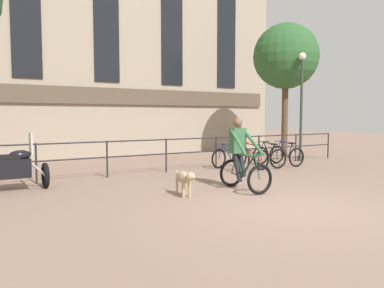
# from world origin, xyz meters

# --- Properties ---
(ground_plane) EXTENTS (60.00, 60.00, 0.00)m
(ground_plane) POSITION_xyz_m (0.00, 0.00, 0.00)
(ground_plane) COLOR #8E7060
(canal_railing) EXTENTS (15.05, 0.05, 1.05)m
(canal_railing) POSITION_xyz_m (-0.00, 5.20, 0.71)
(canal_railing) COLOR #232326
(canal_railing) RESTS_ON ground_plane
(building_facade) EXTENTS (18.00, 0.72, 11.86)m
(building_facade) POSITION_xyz_m (-0.00, 10.99, 5.91)
(building_facade) COLOR gray
(building_facade) RESTS_ON ground_plane
(cyclist_with_bike) EXTENTS (0.74, 1.20, 1.70)m
(cyclist_with_bike) POSITION_xyz_m (0.30, 1.88, 0.76)
(cyclist_with_bike) COLOR black
(cyclist_with_bike) RESTS_ON ground_plane
(dog) EXTENTS (0.28, 0.94, 0.58)m
(dog) POSITION_xyz_m (-1.27, 1.87, 0.41)
(dog) COLOR tan
(dog) RESTS_ON ground_plane
(parked_motorcycle) EXTENTS (1.58, 0.64, 1.35)m
(parked_motorcycle) POSITION_xyz_m (-4.40, 4.48, 0.56)
(parked_motorcycle) COLOR black
(parked_motorcycle) RESTS_ON ground_plane
(parked_bicycle_near_lamp) EXTENTS (0.84, 1.21, 0.86)m
(parked_bicycle_near_lamp) POSITION_xyz_m (1.99, 4.54, 0.36)
(parked_bicycle_near_lamp) COLOR black
(parked_bicycle_near_lamp) RESTS_ON ground_plane
(parked_bicycle_mid_left) EXTENTS (0.73, 1.15, 0.86)m
(parked_bicycle_mid_left) POSITION_xyz_m (2.81, 4.54, 0.36)
(parked_bicycle_mid_left) COLOR black
(parked_bicycle_mid_left) RESTS_ON ground_plane
(parked_bicycle_mid_right) EXTENTS (0.81, 1.19, 0.86)m
(parked_bicycle_mid_right) POSITION_xyz_m (3.64, 4.54, 0.36)
(parked_bicycle_mid_right) COLOR black
(parked_bicycle_mid_right) RESTS_ON ground_plane
(parked_bicycle_far_end) EXTENTS (0.75, 1.16, 0.86)m
(parked_bicycle_far_end) POSITION_xyz_m (4.46, 4.54, 0.36)
(parked_bicycle_far_end) COLOR black
(parked_bicycle_far_end) RESTS_ON ground_plane
(street_lamp) EXTENTS (0.28, 0.28, 4.16)m
(street_lamp) POSITION_xyz_m (5.85, 5.17, 2.34)
(street_lamp) COLOR #2D382D
(street_lamp) RESTS_ON ground_plane
(tree_canalside_right) EXTENTS (2.74, 2.74, 5.63)m
(tree_canalside_right) POSITION_xyz_m (6.39, 6.58, 4.23)
(tree_canalside_right) COLOR brown
(tree_canalside_right) RESTS_ON ground_plane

